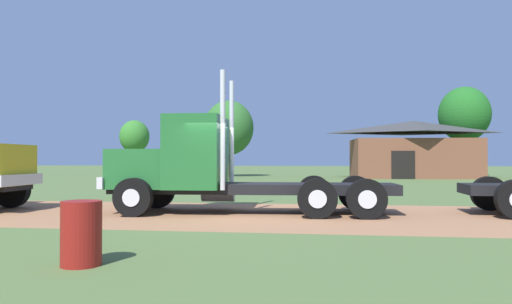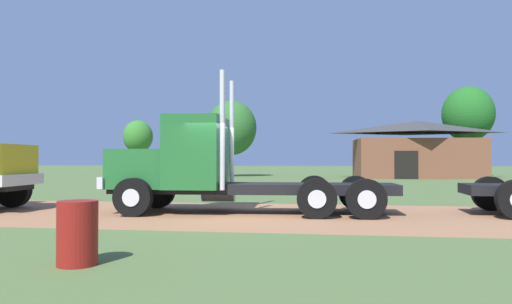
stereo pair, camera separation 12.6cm
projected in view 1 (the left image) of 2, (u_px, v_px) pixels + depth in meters
name	position (u px, v px, depth m)	size (l,w,h in m)	color
ground_plane	(237.00, 214.00, 13.19)	(200.00, 200.00, 0.00)	#516936
dirt_track	(237.00, 214.00, 13.19)	(120.00, 6.47, 0.01)	#A06C49
truck_foreground_white	(206.00, 169.00, 13.65)	(8.25, 2.96, 3.93)	black
steel_barrel	(81.00, 233.00, 6.84)	(0.57, 0.57, 0.93)	maroon
shed_building	(414.00, 150.00, 39.29)	(10.71, 6.07, 4.73)	brown
tree_left	(134.00, 137.00, 56.98)	(3.55, 3.55, 6.25)	#513823
tree_mid	(229.00, 128.00, 42.63)	(4.46, 4.46, 6.83)	#513823
tree_right	(464.00, 114.00, 42.50)	(4.47, 4.47, 8.04)	#513823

